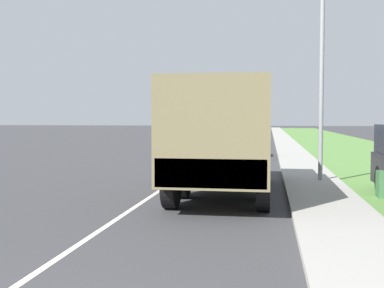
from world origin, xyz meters
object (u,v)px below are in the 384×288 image
object	(u,v)px
car_nearest_ahead	(240,145)
lamp_post	(315,48)
car_second_ahead	(206,137)
military_truck	(225,133)

from	to	relation	value
car_nearest_ahead	lamp_post	distance (m)	11.17
car_second_ahead	car_nearest_ahead	bearing A→B (deg)	-73.05
car_nearest_ahead	lamp_post	xyz separation A→B (m)	(2.98, -10.12, 3.66)
car_nearest_ahead	military_truck	bearing A→B (deg)	-88.32
military_truck	car_nearest_ahead	size ratio (longest dim) A/B	1.78
car_second_ahead	military_truck	bearing A→B (deg)	-81.28
military_truck	lamp_post	xyz separation A→B (m)	(2.60, 2.81, 2.62)
lamp_post	car_second_ahead	bearing A→B (deg)	106.69
lamp_post	car_nearest_ahead	bearing A→B (deg)	106.41
military_truck	car_second_ahead	distance (m)	23.81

